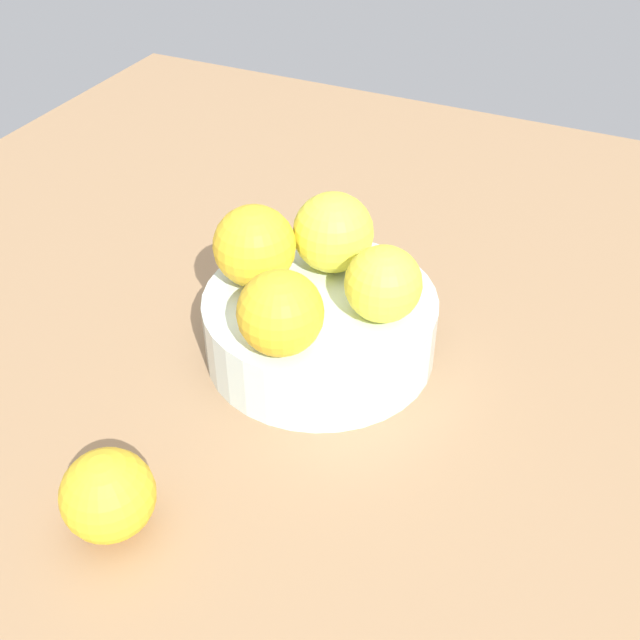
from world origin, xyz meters
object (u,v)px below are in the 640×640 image
Objects in this scene: orange_in_bowl_2 at (257,244)px; orange_loose_0 at (108,495)px; orange_in_bowl_3 at (333,232)px; orange_in_bowl_1 at (280,313)px; fruit_bowl at (320,327)px; orange_in_bowl_0 at (383,285)px.

orange_in_bowl_2 is 1.08× the size of orange_loose_0.
orange_in_bowl_3 is 28.18cm from orange_loose_0.
orange_in_bowl_3 is 1.08× the size of orange_loose_0.
orange_in_bowl_1 is 17.44cm from orange_loose_0.
orange_in_bowl_2 reaches higher than orange_in_bowl_1.
orange_in_bowl_1 is 1.03× the size of orange_loose_0.
orange_in_bowl_2 is 1.00× the size of orange_in_bowl_3.
orange_in_bowl_1 is (0.05, 6.89, 6.27)cm from fruit_bowl.
orange_in_bowl_3 is at bearing -36.67° from orange_in_bowl_0.
orange_in_bowl_2 is (5.94, -0.41, 6.44)cm from fruit_bowl.
fruit_bowl is 8.77cm from orange_in_bowl_2.
fruit_bowl is 8.01cm from orange_in_bowl_3.
orange_in_bowl_2 reaches higher than orange_in_bowl_0.
orange_in_bowl_2 is at bearing -51.11° from orange_in_bowl_1.
fruit_bowl is at bearing -0.94° from orange_in_bowl_0.
orange_in_bowl_1 is 9.38cm from orange_in_bowl_2.
orange_in_bowl_1 reaches higher than orange_loose_0.
orange_in_bowl_2 is 6.55cm from orange_in_bowl_3.
orange_in_bowl_2 is (11.36, -0.50, 0.37)cm from orange_in_bowl_0.
orange_in_bowl_2 reaches higher than fruit_bowl.
orange_in_bowl_3 is (0.95, -4.66, 6.44)cm from fruit_bowl.
orange_in_bowl_3 is at bearing -85.53° from orange_in_bowl_1.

